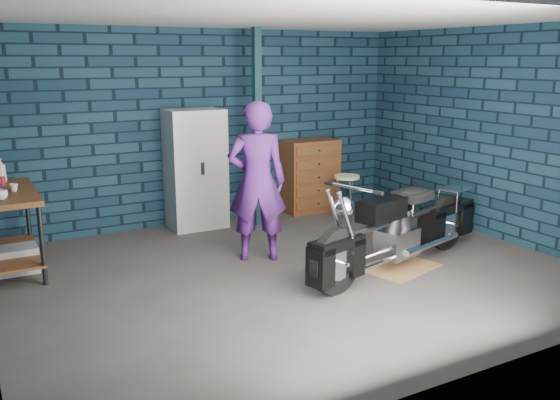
# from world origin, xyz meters

# --- Properties ---
(ground) EXTENTS (6.00, 6.00, 0.00)m
(ground) POSITION_xyz_m (0.00, 0.00, 0.00)
(ground) COLOR #464341
(ground) RESTS_ON ground
(room_walls) EXTENTS (6.02, 5.01, 2.71)m
(room_walls) POSITION_xyz_m (0.00, 0.55, 1.90)
(room_walls) COLOR #0F2333
(room_walls) RESTS_ON ground
(support_post) EXTENTS (0.10, 0.10, 2.70)m
(support_post) POSITION_xyz_m (0.55, 1.95, 1.35)
(support_post) COLOR #112C37
(support_post) RESTS_ON ground
(workbench) EXTENTS (0.60, 1.40, 0.91)m
(workbench) POSITION_xyz_m (-2.68, 1.56, 0.46)
(workbench) COLOR brown
(workbench) RESTS_ON ground
(drip_mat) EXTENTS (0.98, 0.83, 0.01)m
(drip_mat) POSITION_xyz_m (1.14, -0.42, 0.00)
(drip_mat) COLOR brown
(drip_mat) RESTS_ON ground
(motorcycle) EXTENTS (2.52, 1.28, 1.07)m
(motorcycle) POSITION_xyz_m (1.14, -0.42, 0.54)
(motorcycle) COLOR black
(motorcycle) RESTS_ON ground
(person) EXTENTS (0.79, 0.67, 1.85)m
(person) POSITION_xyz_m (-0.12, 0.63, 0.92)
(person) COLOR #4E1E73
(person) RESTS_ON ground
(storage_bin) EXTENTS (0.46, 0.33, 0.29)m
(storage_bin) POSITION_xyz_m (-2.66, 1.48, 0.14)
(storage_bin) COLOR gray
(storage_bin) RESTS_ON ground
(locker) EXTENTS (0.76, 0.54, 1.63)m
(locker) POSITION_xyz_m (-0.26, 2.23, 0.82)
(locker) COLOR beige
(locker) RESTS_ON ground
(tool_chest) EXTENTS (0.83, 0.46, 1.10)m
(tool_chest) POSITION_xyz_m (1.59, 2.23, 0.55)
(tool_chest) COLOR brown
(tool_chest) RESTS_ON ground
(shop_stool) EXTENTS (0.48, 0.48, 0.66)m
(shop_stool) POSITION_xyz_m (1.78, 1.53, 0.33)
(shop_stool) COLOR beige
(shop_stool) RESTS_ON ground
(cup_a) EXTENTS (0.16, 0.16, 0.10)m
(cup_a) POSITION_xyz_m (-2.75, 1.12, 0.96)
(cup_a) COLOR beige
(cup_a) RESTS_ON workbench
(cup_b) EXTENTS (0.11, 0.11, 0.08)m
(cup_b) POSITION_xyz_m (-2.60, 1.47, 0.95)
(cup_b) COLOR beige
(cup_b) RESTS_ON workbench
(mug_red) EXTENTS (0.08, 0.08, 0.10)m
(mug_red) POSITION_xyz_m (-2.69, 1.85, 0.96)
(mug_red) COLOR #A3151C
(mug_red) RESTS_ON workbench
(bottle) EXTENTS (0.14, 0.14, 0.28)m
(bottle) POSITION_xyz_m (-2.68, 2.04, 1.05)
(bottle) COLOR gray
(bottle) RESTS_ON workbench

